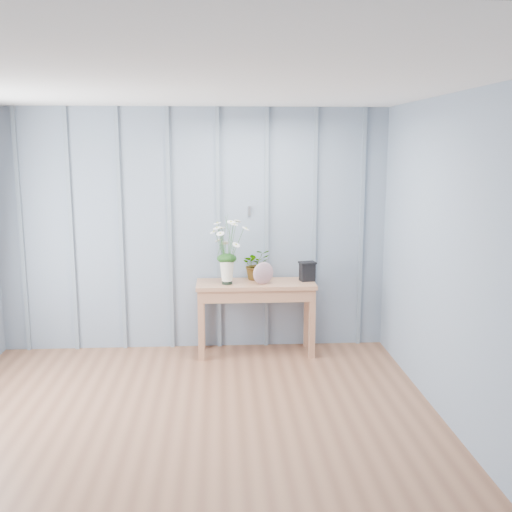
{
  "coord_description": "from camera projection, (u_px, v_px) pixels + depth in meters",
  "views": [
    {
      "loc": [
        0.27,
        -3.91,
        2.12
      ],
      "look_at": [
        0.62,
        1.94,
        1.03
      ],
      "focal_mm": 42.0,
      "sensor_mm": 36.0,
      "label": 1
    }
  ],
  "objects": [
    {
      "name": "ground",
      "position": [
        184.0,
        451.0,
        4.21
      ],
      "size": [
        4.5,
        4.5,
        0.0
      ],
      "primitive_type": "plane",
      "color": "brown",
      "rests_on": "ground"
    },
    {
      "name": "daisy_vase",
      "position": [
        227.0,
        243.0,
        5.91
      ],
      "size": [
        0.47,
        0.36,
        0.67
      ],
      "color": "black",
      "rests_on": "sideboard"
    },
    {
      "name": "room_shell",
      "position": [
        186.0,
        162.0,
        4.74
      ],
      "size": [
        4.0,
        4.5,
        2.5
      ],
      "color": "#8192A6",
      "rests_on": "ground"
    },
    {
      "name": "felt_disc_vessel",
      "position": [
        263.0,
        273.0,
        5.96
      ],
      "size": [
        0.23,
        0.15,
        0.23
      ],
      "primitive_type": "ellipsoid",
      "rotation": [
        0.0,
        0.0,
        0.4
      ],
      "color": "#7F415F",
      "rests_on": "sideboard"
    },
    {
      "name": "sideboard",
      "position": [
        256.0,
        293.0,
        6.09
      ],
      "size": [
        1.2,
        0.45,
        0.75
      ],
      "color": "#A97150",
      "rests_on": "ground"
    },
    {
      "name": "carved_box",
      "position": [
        307.0,
        271.0,
        6.11
      ],
      "size": [
        0.18,
        0.16,
        0.2
      ],
      "color": "black",
      "rests_on": "sideboard"
    },
    {
      "name": "spider_plant",
      "position": [
        256.0,
        264.0,
        6.17
      ],
      "size": [
        0.34,
        0.32,
        0.32
      ],
      "primitive_type": "imported",
      "rotation": [
        0.0,
        0.0,
        0.28
      ],
      "color": "#133C12",
      "rests_on": "sideboard"
    }
  ]
}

